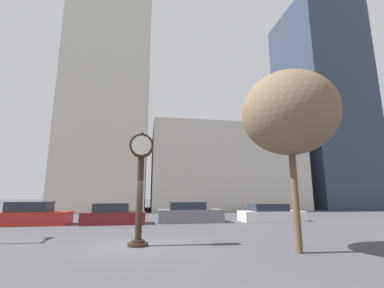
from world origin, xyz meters
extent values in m
plane|color=#424247|center=(0.00, 0.00, 0.00)|extent=(200.00, 200.00, 0.00)
cube|color=beige|center=(-4.94, 24.00, 19.92)|extent=(10.08, 12.00, 39.84)
cube|color=beige|center=(10.51, 24.00, 5.35)|extent=(19.24, 12.00, 10.70)
cube|color=#2D384C|center=(26.91, 24.00, 15.87)|extent=(9.85, 12.00, 31.74)
cylinder|color=black|center=(0.07, 0.07, 0.06)|extent=(0.78, 0.78, 0.12)
cylinder|color=black|center=(0.07, 0.07, 0.17)|extent=(0.52, 0.52, 0.10)
cylinder|color=black|center=(0.07, 0.07, 1.83)|extent=(0.26, 0.26, 3.22)
cylinder|color=black|center=(0.07, 0.07, 3.93)|extent=(0.97, 0.44, 0.97)
cylinder|color=white|center=(0.07, -0.16, 3.93)|extent=(0.79, 0.02, 0.79)
cylinder|color=white|center=(0.07, 0.30, 3.93)|extent=(0.79, 0.02, 0.79)
sphere|color=black|center=(0.07, 0.07, 4.47)|extent=(0.12, 0.12, 0.12)
cube|color=red|center=(-6.95, 8.24, 0.42)|extent=(4.56, 1.78, 0.84)
cube|color=#232833|center=(-7.18, 8.24, 1.17)|extent=(2.51, 1.56, 0.65)
cube|color=maroon|center=(-1.78, 7.98, 0.40)|extent=(4.15, 1.89, 0.79)
cube|color=#232833|center=(-1.99, 7.98, 1.08)|extent=(2.29, 1.65, 0.58)
cube|color=slate|center=(3.46, 8.14, 0.45)|extent=(4.62, 1.93, 0.89)
cube|color=#232833|center=(3.23, 8.14, 1.16)|extent=(2.56, 1.66, 0.53)
cube|color=silver|center=(9.63, 8.03, 0.36)|extent=(4.74, 1.91, 0.73)
cube|color=#232833|center=(9.40, 8.03, 1.00)|extent=(2.61, 1.68, 0.55)
cylinder|color=brown|center=(5.53, -2.11, 1.95)|extent=(0.24, 0.24, 3.91)
ellipsoid|color=brown|center=(5.53, -2.11, 4.96)|extent=(3.52, 3.52, 3.17)
camera|label=1|loc=(0.35, -10.60, 1.97)|focal=24.00mm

